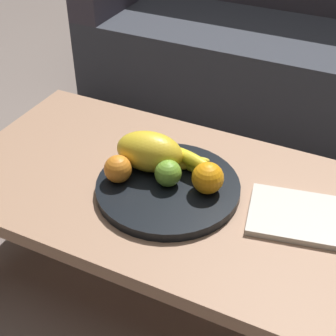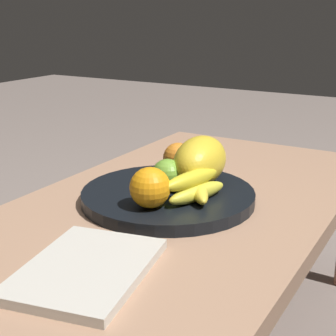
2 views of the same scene
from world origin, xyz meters
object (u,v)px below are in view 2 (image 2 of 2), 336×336
at_px(fruit_bowl, 168,196).
at_px(magazine, 86,269).
at_px(melon_large_front, 200,161).
at_px(orange_left, 178,158).
at_px(banana_bunch, 195,187).
at_px(coffee_table, 174,221).
at_px(orange_front, 151,188).
at_px(apple_front, 168,175).

relative_size(fruit_bowl, magazine, 1.48).
distance_m(melon_large_front, orange_left, 0.10).
bearing_deg(banana_bunch, coffee_table, -103.97).
bearing_deg(fruit_bowl, magazine, 7.85).
bearing_deg(coffee_table, fruit_bowl, -107.37).
relative_size(orange_front, apple_front, 1.17).
relative_size(fruit_bowl, orange_front, 4.60).
xyz_separation_m(fruit_bowl, magazine, (0.33, 0.05, -0.00)).
height_order(coffee_table, banana_bunch, banana_bunch).
xyz_separation_m(coffee_table, melon_large_front, (-0.08, 0.02, 0.12)).
xyz_separation_m(coffee_table, orange_front, (0.09, 0.00, 0.11)).
bearing_deg(banana_bunch, fruit_bowl, -104.79).
xyz_separation_m(banana_bunch, magazine, (0.31, -0.03, -0.04)).
height_order(orange_left, apple_front, orange_left).
distance_m(coffee_table, magazine, 0.33).
relative_size(coffee_table, fruit_bowl, 3.18).
bearing_deg(apple_front, melon_large_front, 151.36).
relative_size(coffee_table, magazine, 4.71).
height_order(fruit_bowl, orange_front, orange_front).
bearing_deg(coffee_table, orange_left, -154.66).
bearing_deg(melon_large_front, orange_left, -120.66).
bearing_deg(melon_large_front, magazine, 0.98).
bearing_deg(orange_front, orange_left, -164.33).
relative_size(coffee_table, orange_front, 14.65).
distance_m(apple_front, banana_bunch, 0.08).
bearing_deg(magazine, banana_bunch, 163.36).
height_order(apple_front, magazine, apple_front).
xyz_separation_m(fruit_bowl, apple_front, (0.00, -0.00, 0.05)).
distance_m(orange_front, banana_bunch, 0.10).
xyz_separation_m(apple_front, banana_bunch, (0.02, 0.08, -0.01)).
bearing_deg(orange_front, coffee_table, -178.69).
xyz_separation_m(melon_large_front, orange_left, (-0.05, -0.08, -0.02)).
bearing_deg(banana_bunch, melon_large_front, -158.83).
bearing_deg(magazine, apple_front, 176.57).
relative_size(orange_front, magazine, 0.32).
xyz_separation_m(coffee_table, banana_bunch, (0.01, 0.06, 0.09)).
distance_m(orange_left, magazine, 0.47).
xyz_separation_m(orange_left, magazine, (0.45, 0.09, -0.05)).
relative_size(melon_large_front, banana_bunch, 1.08).
xyz_separation_m(fruit_bowl, banana_bunch, (0.02, 0.07, 0.04)).
bearing_deg(orange_front, apple_front, -168.27).
distance_m(coffee_table, orange_front, 0.14).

